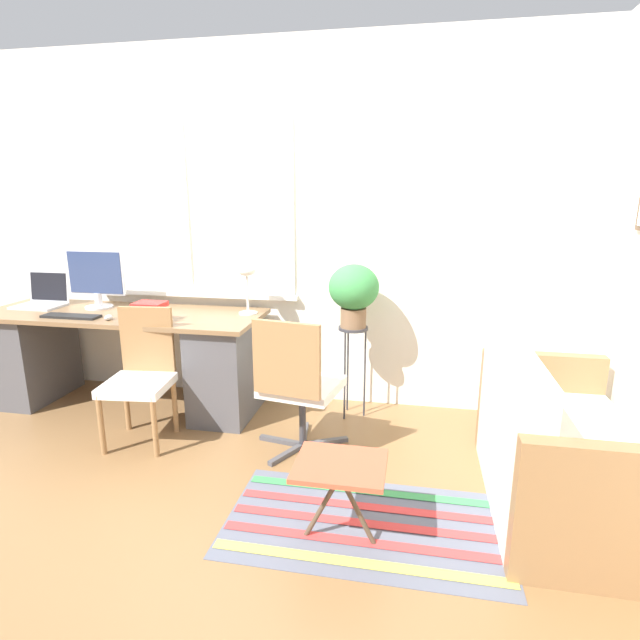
{
  "coord_description": "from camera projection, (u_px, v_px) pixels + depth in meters",
  "views": [
    {
      "loc": [
        1.33,
        -2.95,
        1.61
      ],
      "look_at": [
        0.73,
        0.18,
        0.81
      ],
      "focal_mm": 28.0,
      "sensor_mm": 36.0,
      "label": 1
    }
  ],
  "objects": [
    {
      "name": "potted_plant",
      "position": [
        354.0,
        290.0,
        3.52
      ],
      "size": [
        0.36,
        0.36,
        0.45
      ],
      "color": "brown",
      "rests_on": "plant_stand"
    },
    {
      "name": "laptop",
      "position": [
        43.0,
        299.0,
        3.96
      ],
      "size": [
        0.36,
        0.28,
        0.27
      ],
      "color": "#B7B7BC",
      "rests_on": "desk"
    },
    {
      "name": "folding_stool",
      "position": [
        340.0,
        470.0,
        2.3
      ],
      "size": [
        0.42,
        0.36,
        0.41
      ],
      "color": "#B24C33",
      "rests_on": "ground_plane"
    },
    {
      "name": "wall_back_with_window",
      "position": [
        241.0,
        228.0,
        3.87
      ],
      "size": [
        9.0,
        0.12,
        2.7
      ],
      "color": "white",
      "rests_on": "ground_plane"
    },
    {
      "name": "floor_rug_striped",
      "position": [
        365.0,
        524.0,
        2.5
      ],
      "size": [
        1.39,
        0.77,
        0.01
      ],
      "color": "#565B6B",
      "rests_on": "ground_plane"
    },
    {
      "name": "office_chair_swivel",
      "position": [
        297.0,
        384.0,
        3.09
      ],
      "size": [
        0.59,
        0.59,
        0.9
      ],
      "rotation": [
        0.0,
        0.0,
        2.97
      ],
      "color": "#47474C",
      "rests_on": "ground_plane"
    },
    {
      "name": "ground_plane",
      "position": [
        212.0,
        434.0,
        3.44
      ],
      "size": [
        14.0,
        14.0,
        0.0
      ],
      "primitive_type": "plane",
      "color": "brown"
    },
    {
      "name": "monitor",
      "position": [
        96.0,
        278.0,
        3.85
      ],
      "size": [
        0.47,
        0.21,
        0.45
      ],
      "color": "silver",
      "rests_on": "desk"
    },
    {
      "name": "desk_lamp",
      "position": [
        247.0,
        276.0,
        3.64
      ],
      "size": [
        0.14,
        0.14,
        0.37
      ],
      "color": "white",
      "rests_on": "desk"
    },
    {
      "name": "desk_chair_wooden",
      "position": [
        141.0,
        374.0,
        3.3
      ],
      "size": [
        0.44,
        0.45,
        0.88
      ],
      "rotation": [
        0.0,
        0.0,
        0.11
      ],
      "color": "olive",
      "rests_on": "ground_plane"
    },
    {
      "name": "desk",
      "position": [
        125.0,
        356.0,
        3.84
      ],
      "size": [
        2.13,
        0.72,
        0.75
      ],
      "color": "brown",
      "rests_on": "ground_plane"
    },
    {
      "name": "couch_loveseat",
      "position": [
        556.0,
        454.0,
        2.6
      ],
      "size": [
        0.72,
        1.28,
        0.85
      ],
      "rotation": [
        0.0,
        0.0,
        1.57
      ],
      "color": "silver",
      "rests_on": "ground_plane"
    },
    {
      "name": "keyboard",
      "position": [
        71.0,
        316.0,
        3.6
      ],
      "size": [
        0.43,
        0.12,
        0.02
      ],
      "color": "black",
      "rests_on": "desk"
    },
    {
      "name": "mouse",
      "position": [
        108.0,
        317.0,
        3.53
      ],
      "size": [
        0.04,
        0.07,
        0.04
      ],
      "color": "silver",
      "rests_on": "desk"
    },
    {
      "name": "book_stack",
      "position": [
        149.0,
        312.0,
        3.47
      ],
      "size": [
        0.22,
        0.18,
        0.14
      ],
      "color": "green",
      "rests_on": "desk"
    },
    {
      "name": "plant_stand",
      "position": [
        353.0,
        342.0,
        3.62
      ],
      "size": [
        0.21,
        0.21,
        0.68
      ],
      "color": "#333338",
      "rests_on": "ground_plane"
    }
  ]
}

